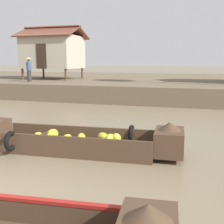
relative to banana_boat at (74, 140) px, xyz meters
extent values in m
plane|color=#7A6B51|center=(-0.63, 6.20, -0.32)|extent=(300.00, 300.00, 0.00)
cube|color=brown|center=(-0.63, 18.35, 0.19)|extent=(160.00, 20.00, 1.02)
cube|color=#473323|center=(-0.01, 0.00, -0.26)|extent=(4.35, 1.52, 0.12)
cube|color=#473323|center=(-0.05, 0.57, 0.02)|extent=(4.27, 0.37, 0.43)
cube|color=#473323|center=(0.03, -0.57, 0.02)|extent=(4.27, 0.37, 0.43)
cube|color=#473323|center=(2.47, 0.17, 0.10)|extent=(0.77, 1.09, 0.59)
cone|color=#473323|center=(2.47, 0.17, 0.49)|extent=(0.60, 0.60, 0.20)
cube|color=#473323|center=(-0.92, -0.06, 0.04)|extent=(0.28, 1.12, 0.05)
torus|color=black|center=(1.37, 0.79, 0.06)|extent=(0.16, 0.53, 0.52)
torus|color=black|center=(-1.39, -0.79, 0.06)|extent=(0.16, 0.53, 0.52)
ellipsoid|color=yellow|center=(-1.16, 0.13, 0.00)|extent=(0.34, 0.36, 0.19)
ellipsoid|color=gold|center=(1.14, 0.08, 0.10)|extent=(0.32, 0.30, 0.27)
ellipsoid|color=gold|center=(0.99, 0.02, 0.10)|extent=(0.27, 0.37, 0.25)
ellipsoid|color=yellow|center=(-0.63, -0.24, 0.04)|extent=(0.31, 0.32, 0.23)
ellipsoid|color=yellow|center=(-0.13, -0.16, 0.07)|extent=(0.28, 0.36, 0.22)
ellipsoid|color=yellow|center=(-0.64, 0.01, 0.10)|extent=(0.36, 0.40, 0.28)
ellipsoid|color=gold|center=(0.69, 0.32, 0.06)|extent=(0.39, 0.36, 0.22)
ellipsoid|color=yellow|center=(0.26, -0.12, 0.10)|extent=(0.29, 0.33, 0.23)
ellipsoid|color=yellow|center=(1.28, -0.06, 0.01)|extent=(0.32, 0.29, 0.19)
cone|color=#473323|center=(2.67, -3.97, 0.45)|extent=(0.61, 0.61, 0.20)
cylinder|color=#4C3826|center=(-9.84, 12.33, 1.12)|extent=(0.16, 0.16, 0.84)
cylinder|color=#4C3826|center=(-6.23, 12.33, 1.12)|extent=(0.16, 0.16, 0.84)
cylinder|color=#4C3826|center=(-9.84, 15.41, 1.12)|extent=(0.16, 0.16, 0.84)
cylinder|color=#4C3826|center=(-6.23, 15.41, 1.12)|extent=(0.16, 0.16, 0.84)
cube|color=#B2A893|center=(-8.04, 13.87, 2.78)|extent=(4.01, 3.48, 2.48)
cube|color=#2D2319|center=(-8.04, 12.11, 2.44)|extent=(0.80, 0.04, 1.80)
cube|color=brown|center=(-8.04, 13.00, 4.29)|extent=(4.71, 2.24, 0.92)
cube|color=brown|center=(-8.04, 14.74, 4.29)|extent=(4.71, 2.24, 0.92)
cylinder|color=#332D28|center=(-8.16, 10.64, 1.08)|extent=(0.28, 0.28, 0.75)
cylinder|color=#384C70|center=(-8.16, 10.64, 1.75)|extent=(0.34, 0.34, 0.60)
sphere|color=#9E7556|center=(-8.16, 10.64, 2.17)|extent=(0.22, 0.22, 0.22)
cone|color=tan|center=(-8.16, 10.64, 2.29)|extent=(0.44, 0.44, 0.14)
camera|label=1|loc=(3.14, -6.80, 2.04)|focal=46.28mm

